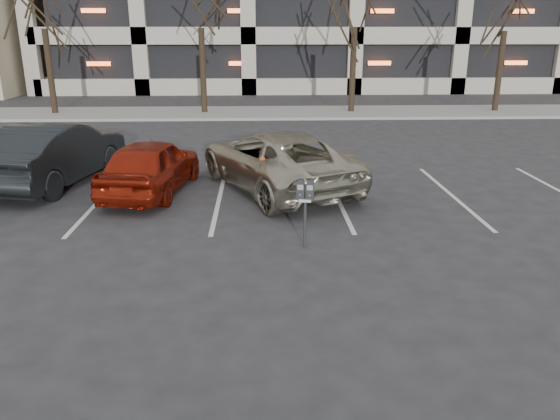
{
  "coord_description": "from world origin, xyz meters",
  "views": [
    {
      "loc": [
        -0.45,
        -10.17,
        3.79
      ],
      "look_at": [
        -0.12,
        -1.92,
        1.07
      ],
      "focal_mm": 35.0,
      "sensor_mm": 36.0,
      "label": 1
    }
  ],
  "objects": [
    {
      "name": "stall_lines",
      "position": [
        -1.4,
        2.3,
        0.01
      ],
      "size": [
        16.9,
        5.2,
        0.0
      ],
      "color": "silver",
      "rests_on": "ground"
    },
    {
      "name": "car_dark",
      "position": [
        -5.68,
        3.79,
        0.79
      ],
      "size": [
        2.63,
        5.07,
        1.59
      ],
      "primitive_type": "imported",
      "rotation": [
        0.0,
        0.0,
        2.94
      ],
      "color": "black",
      "rests_on": "ground"
    },
    {
      "name": "suv_silver",
      "position": [
        -0.01,
        3.08,
        0.73
      ],
      "size": [
        4.38,
        5.78,
        1.46
      ],
      "rotation": [
        0.0,
        0.0,
        3.57
      ],
      "color": "#B1AD97",
      "rests_on": "ground"
    },
    {
      "name": "sidewalk",
      "position": [
        0.0,
        16.0,
        0.06
      ],
      "size": [
        80.0,
        4.0,
        0.12
      ],
      "primitive_type": "cube",
      "color": "gray",
      "rests_on": "ground"
    },
    {
      "name": "parking_meter",
      "position": [
        0.37,
        -0.86,
        0.96
      ],
      "size": [
        0.34,
        0.18,
        1.25
      ],
      "rotation": [
        0.0,
        0.0,
        -0.2
      ],
      "color": "black",
      "rests_on": "ground"
    },
    {
      "name": "car_red",
      "position": [
        -3.07,
        2.82,
        0.68
      ],
      "size": [
        2.18,
        4.17,
        1.35
      ],
      "primitive_type": "imported",
      "rotation": [
        0.0,
        0.0,
        2.99
      ],
      "color": "maroon",
      "rests_on": "ground"
    },
    {
      "name": "ground",
      "position": [
        0.0,
        0.0,
        0.0
      ],
      "size": [
        140.0,
        140.0,
        0.0
      ],
      "primitive_type": "plane",
      "color": "#28282B",
      "rests_on": "ground"
    }
  ]
}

